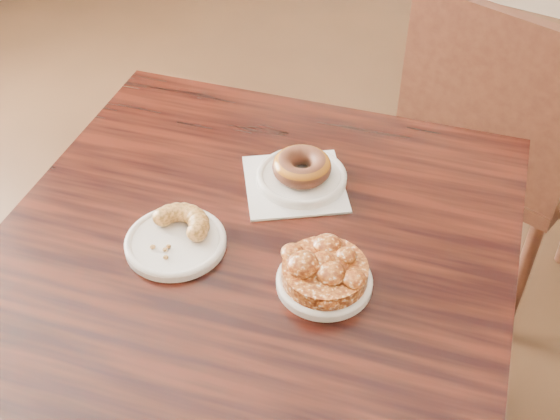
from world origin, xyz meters
The scene contains 9 objects.
cafe_table centered at (-0.13, -0.10, 0.38)m, with size 0.83×0.83×0.75m, color black.
chair_far centered at (0.08, 0.78, 0.45)m, with size 0.47×0.47×0.90m, color black, non-canonical shape.
napkin centered at (-0.14, 0.05, 0.75)m, with size 0.17×0.17×0.00m, color white.
plate_donut centered at (-0.13, 0.07, 0.76)m, with size 0.16×0.16×0.01m, color white.
plate_cruller centered at (-0.23, -0.18, 0.76)m, with size 0.16×0.16×0.01m, color white.
plate_fritter centered at (0.02, -0.13, 0.76)m, with size 0.15×0.15×0.01m, color white.
glazed_donut centered at (-0.13, 0.07, 0.78)m, with size 0.10×0.10×0.04m, color #8C5014.
apple_fritter centered at (0.02, -0.13, 0.78)m, with size 0.17×0.17×0.04m, color #441707, non-canonical shape.
cruller_fragment centered at (-0.23, -0.18, 0.78)m, with size 0.11×0.11×0.03m, color brown, non-canonical shape.
Camera 1 is at (0.33, -0.77, 1.56)m, focal length 45.00 mm.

